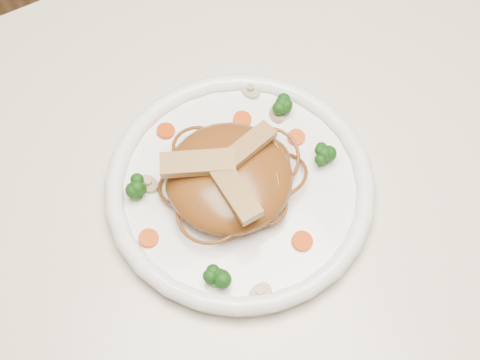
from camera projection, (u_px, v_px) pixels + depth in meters
table at (278, 237)px, 0.84m from camera, size 1.20×0.80×0.75m
plate at (240, 190)px, 0.75m from camera, size 0.37×0.37×0.02m
noodle_mound at (229, 177)px, 0.73m from camera, size 0.15×0.15×0.04m
chicken_a at (248, 146)px, 0.71m from camera, size 0.07×0.04×0.01m
chicken_b at (198, 163)px, 0.70m from camera, size 0.08×0.06×0.01m
chicken_c at (234, 190)px, 0.69m from camera, size 0.03×0.07×0.01m
broccoli_0 at (279, 105)px, 0.78m from camera, size 0.03×0.03×0.03m
broccoli_1 at (134, 189)px, 0.73m from camera, size 0.03×0.03×0.03m
broccoli_2 at (216, 277)px, 0.68m from camera, size 0.02×0.02×0.03m
broccoli_3 at (323, 154)px, 0.75m from camera, size 0.03×0.03×0.03m
carrot_0 at (242, 120)px, 0.78m from camera, size 0.03×0.03×0.00m
carrot_1 at (149, 238)px, 0.71m from camera, size 0.02×0.02×0.00m
carrot_2 at (296, 137)px, 0.77m from camera, size 0.02×0.02×0.00m
carrot_3 at (166, 131)px, 0.78m from camera, size 0.02×0.02×0.00m
carrot_4 at (302, 241)px, 0.71m from camera, size 0.03×0.03×0.00m
mushroom_0 at (260, 293)px, 0.69m from camera, size 0.03×0.03×0.01m
mushroom_1 at (277, 114)px, 0.79m from camera, size 0.02×0.02×0.01m
mushroom_2 at (149, 184)px, 0.74m from camera, size 0.03×0.03×0.01m
mushroom_3 at (250, 90)px, 0.80m from camera, size 0.03×0.03×0.01m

